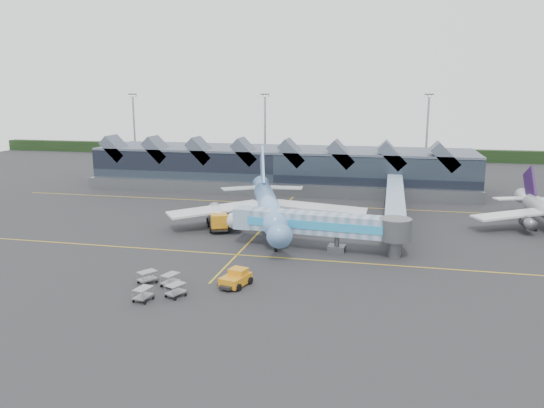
% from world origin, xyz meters
% --- Properties ---
extents(ground, '(260.00, 260.00, 0.00)m').
position_xyz_m(ground, '(0.00, 0.00, 0.00)').
color(ground, '#232426').
rests_on(ground, ground).
extents(taxi_stripes, '(120.00, 60.00, 0.01)m').
position_xyz_m(taxi_stripes, '(0.00, 10.00, 0.01)').
color(taxi_stripes, gold).
rests_on(taxi_stripes, ground).
extents(tree_line_far, '(260.00, 4.00, 4.00)m').
position_xyz_m(tree_line_far, '(0.00, 110.00, 2.00)').
color(tree_line_far, black).
rests_on(tree_line_far, ground).
extents(terminal, '(90.00, 22.25, 12.52)m').
position_xyz_m(terminal, '(-5.07, 47.35, 4.88)').
color(terminal, black).
rests_on(terminal, ground).
extents(light_masts, '(132.40, 42.56, 22.45)m').
position_xyz_m(light_masts, '(21.00, 62.80, 12.49)').
color(light_masts, gray).
rests_on(light_masts, ground).
extents(main_airliner, '(33.32, 39.23, 12.90)m').
position_xyz_m(main_airliner, '(0.53, 9.14, 3.79)').
color(main_airliner, '#6F9BE2').
rests_on(main_airliner, ground).
extents(jet_bridge, '(26.06, 6.19, 5.64)m').
position_xyz_m(jet_bridge, '(12.54, -3.16, 3.84)').
color(jet_bridge, '#658BA8').
rests_on(jet_bridge, ground).
extents(fuel_truck, '(6.42, 10.37, 3.57)m').
position_xyz_m(fuel_truck, '(-7.80, 6.37, 2.00)').
color(fuel_truck, black).
rests_on(fuel_truck, ground).
extents(pushback_tug, '(3.68, 4.85, 1.97)m').
position_xyz_m(pushback_tug, '(3.34, -19.88, 0.88)').
color(pushback_tug, orange).
rests_on(pushback_tug, ground).
extents(baggage_carts, '(7.35, 7.73, 1.53)m').
position_xyz_m(baggage_carts, '(-4.73, -23.73, 0.86)').
color(baggage_carts, '#919599').
rests_on(baggage_carts, ground).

